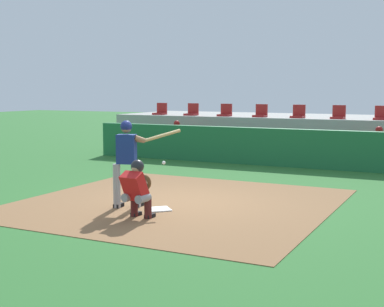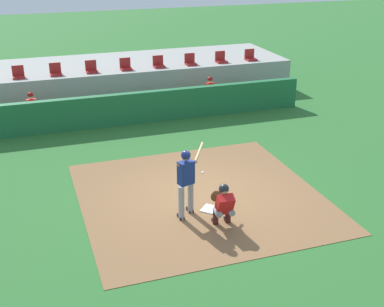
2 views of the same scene
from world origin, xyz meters
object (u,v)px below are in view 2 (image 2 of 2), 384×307
(stadium_seat_1, at_px, (18,75))
(stadium_seat_2, at_px, (56,72))
(stadium_seat_5, at_px, (159,64))
(stadium_seat_7, at_px, (221,59))
(home_plate, at_px, (211,209))
(dugout_player_1, at_px, (211,92))
(catcher_crouched, at_px, (223,203))
(dugout_player_0, at_px, (32,109))
(batter_at_plate, at_px, (186,179))
(stadium_seat_4, at_px, (126,66))
(stadium_seat_8, at_px, (250,57))
(stadium_seat_3, at_px, (91,69))
(stadium_seat_6, at_px, (190,62))

(stadium_seat_1, distance_m, stadium_seat_2, 1.44)
(stadium_seat_5, relative_size, stadium_seat_7, 1.00)
(home_plate, xyz_separation_m, dugout_player_1, (3.09, 8.14, 0.65))
(catcher_crouched, xyz_separation_m, dugout_player_1, (3.08, 8.95, 0.06))
(dugout_player_0, bearing_deg, stadium_seat_1, 99.23)
(home_plate, xyz_separation_m, stadium_seat_5, (1.44, 10.18, 1.51))
(home_plate, xyz_separation_m, stadium_seat_2, (-2.89, 10.18, 1.51))
(stadium_seat_7, bearing_deg, stadium_seat_5, 180.00)
(batter_at_plate, xyz_separation_m, stadium_seat_2, (-2.21, 10.25, 0.50))
(stadium_seat_4, bearing_deg, stadium_seat_2, 180.00)
(stadium_seat_1, height_order, stadium_seat_5, same)
(stadium_seat_1, relative_size, stadium_seat_8, 1.00)
(stadium_seat_7, bearing_deg, batter_at_plate, -116.07)
(batter_at_plate, distance_m, stadium_seat_5, 10.48)
(catcher_crouched, xyz_separation_m, stadium_seat_3, (-1.45, 10.98, 0.93))
(dugout_player_1, distance_m, stadium_seat_5, 2.76)
(dugout_player_0, bearing_deg, stadium_seat_3, 38.50)
(catcher_crouched, height_order, stadium_seat_1, stadium_seat_1)
(catcher_crouched, bearing_deg, stadium_seat_5, 82.55)
(stadium_seat_3, relative_size, stadium_seat_4, 1.00)
(home_plate, distance_m, catcher_crouched, 1.00)
(catcher_crouched, relative_size, stadium_seat_1, 3.24)
(stadium_seat_3, bearing_deg, stadium_seat_1, 180.00)
(stadium_seat_3, height_order, stadium_seat_6, same)
(catcher_crouched, relative_size, stadium_seat_3, 3.24)
(home_plate, relative_size, stadium_seat_5, 0.92)
(stadium_seat_1, xyz_separation_m, stadium_seat_7, (8.67, 0.00, 0.00))
(catcher_crouched, distance_m, stadium_seat_4, 11.02)
(batter_at_plate, distance_m, dugout_player_0, 8.87)
(home_plate, relative_size, stadium_seat_3, 0.92)
(stadium_seat_4, bearing_deg, stadium_seat_6, 0.00)
(stadium_seat_4, bearing_deg, batter_at_plate, -93.79)
(stadium_seat_1, relative_size, stadium_seat_2, 1.00)
(stadium_seat_4, bearing_deg, stadium_seat_3, 180.00)
(catcher_crouched, distance_m, stadium_seat_6, 11.39)
(dugout_player_1, xyz_separation_m, stadium_seat_1, (-7.42, 2.03, 0.86))
(stadium_seat_1, bearing_deg, dugout_player_1, -15.33)
(batter_at_plate, bearing_deg, dugout_player_0, 112.04)
(stadium_seat_1, distance_m, stadium_seat_5, 5.78)
(home_plate, bearing_deg, catcher_crouched, -89.45)
(dugout_player_1, bearing_deg, stadium_seat_1, 164.67)
(stadium_seat_4, bearing_deg, catcher_crouched, -89.96)
(dugout_player_1, height_order, stadium_seat_2, stadium_seat_2)
(stadium_seat_5, bearing_deg, stadium_seat_3, 180.00)
(dugout_player_1, bearing_deg, stadium_seat_3, 155.84)
(home_plate, height_order, stadium_seat_6, stadium_seat_6)
(stadium_seat_1, relative_size, stadium_seat_6, 1.00)
(dugout_player_1, xyz_separation_m, stadium_seat_8, (2.69, 2.03, 0.86))
(dugout_player_1, height_order, stadium_seat_7, stadium_seat_7)
(stadium_seat_1, height_order, stadium_seat_4, same)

